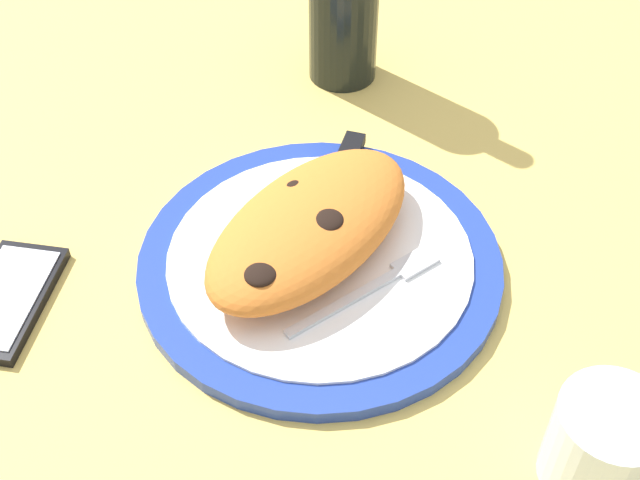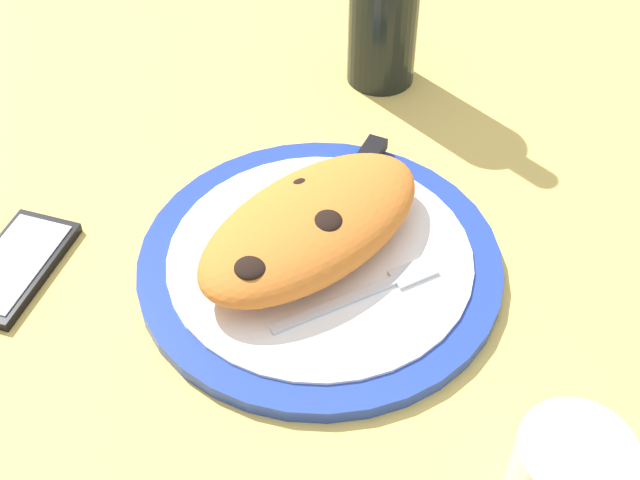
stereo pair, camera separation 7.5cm
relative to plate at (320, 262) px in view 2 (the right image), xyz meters
The scene contains 7 objects.
ground_plane 2.28cm from the plate, ahead, with size 150.00×150.00×3.00cm, color #DBB756.
plate is the anchor object (origin of this frame).
calzone 3.89cm from the plate, 73.47° to the left, with size 25.18×15.47×5.55cm.
fork 6.16cm from the plate, 80.31° to the right, with size 15.81×3.80×0.40cm.
knife 8.78cm from the plate, 36.10° to the left, with size 20.53×12.70×1.20cm.
smartphone 27.47cm from the plate, 144.73° to the left, with size 14.14×12.77×1.16cm.
water_glass 28.84cm from the plate, 89.32° to the right, with size 7.99×7.99×8.01cm.
Camera 2 is at (-30.69, -42.32, 57.01)cm, focal length 47.95 mm.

